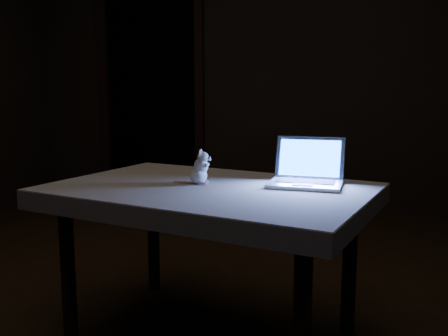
% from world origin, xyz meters
% --- Properties ---
extents(floor, '(5.00, 5.00, 0.00)m').
position_xyz_m(floor, '(0.00, 0.00, 0.00)').
color(floor, black).
rests_on(floor, ground).
extents(back_wall, '(4.50, 0.04, 2.60)m').
position_xyz_m(back_wall, '(0.00, 2.50, 1.30)').
color(back_wall, black).
rests_on(back_wall, ground).
extents(doorway, '(1.06, 0.36, 2.13)m').
position_xyz_m(doorway, '(-1.10, 2.50, 1.06)').
color(doorway, black).
rests_on(doorway, back_wall).
extents(table, '(1.39, 1.06, 0.66)m').
position_xyz_m(table, '(0.24, -0.03, 0.33)').
color(table, black).
rests_on(table, floor).
extents(tablecloth, '(1.51, 1.21, 0.08)m').
position_xyz_m(tablecloth, '(0.33, 0.03, 0.63)').
color(tablecloth, beige).
rests_on(tablecloth, table).
extents(laptop, '(0.31, 0.28, 0.21)m').
position_xyz_m(laptop, '(0.63, 0.08, 0.77)').
color(laptop, '#B9B9BE').
rests_on(laptop, tablecloth).
extents(plush_mouse, '(0.12, 0.12, 0.15)m').
position_xyz_m(plush_mouse, '(0.17, 0.01, 0.74)').
color(plush_mouse, white).
rests_on(plush_mouse, tablecloth).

